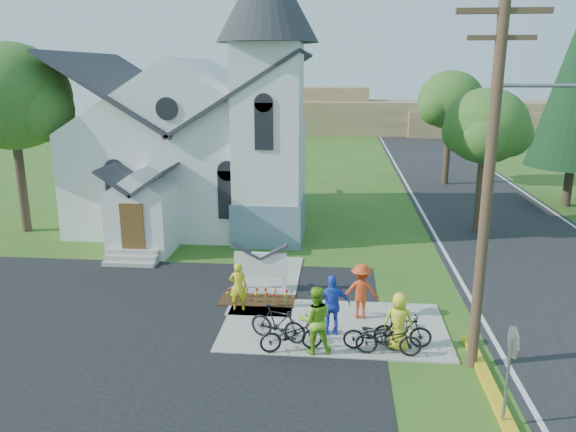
# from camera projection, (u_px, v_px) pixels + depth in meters

# --- Properties ---
(ground) EXTENTS (120.00, 120.00, 0.00)m
(ground) POSITION_uv_depth(u_px,v_px,m) (285.00, 332.00, 17.32)
(ground) COLOR #2F5C1A
(ground) RESTS_ON ground
(parking_lot) EXTENTS (20.00, 16.00, 0.02)m
(parking_lot) POSITION_uv_depth(u_px,v_px,m) (34.00, 354.00, 16.02)
(parking_lot) COLOR black
(parking_lot) RESTS_ON ground
(road) EXTENTS (8.00, 90.00, 0.02)m
(road) POSITION_uv_depth(u_px,v_px,m) (492.00, 217.00, 30.87)
(road) COLOR black
(road) RESTS_ON ground
(sidewalk) EXTENTS (7.00, 4.00, 0.05)m
(sidewalk) POSITION_uv_depth(u_px,v_px,m) (334.00, 327.00, 17.66)
(sidewalk) COLOR #9C978D
(sidewalk) RESTS_ON ground
(church) EXTENTS (12.35, 12.00, 13.00)m
(church) POSITION_uv_depth(u_px,v_px,m) (202.00, 122.00, 28.50)
(church) COLOR white
(church) RESTS_ON ground
(church_sign) EXTENTS (2.20, 0.40, 1.70)m
(church_sign) POSITION_uv_depth(u_px,v_px,m) (260.00, 265.00, 20.25)
(church_sign) COLOR #9C978D
(church_sign) RESTS_ON ground
(flower_bed) EXTENTS (2.60, 1.10, 0.07)m
(flower_bed) POSITION_uv_depth(u_px,v_px,m) (257.00, 300.00, 19.64)
(flower_bed) COLOR #3B2410
(flower_bed) RESTS_ON ground
(utility_pole) EXTENTS (3.45, 0.28, 10.00)m
(utility_pole) POSITION_uv_depth(u_px,v_px,m) (492.00, 171.00, 14.03)
(utility_pole) COLOR #4D3726
(utility_pole) RESTS_ON ground
(stop_sign) EXTENTS (0.11, 0.76, 2.48)m
(stop_sign) POSITION_uv_depth(u_px,v_px,m) (512.00, 355.00, 12.34)
(stop_sign) COLOR gray
(stop_sign) RESTS_ON ground
(tree_lot_corner) EXTENTS (5.60, 5.60, 9.15)m
(tree_lot_corner) POSITION_uv_depth(u_px,v_px,m) (11.00, 97.00, 26.52)
(tree_lot_corner) COLOR #3D2921
(tree_lot_corner) RESTS_ON ground
(tree_road_near) EXTENTS (4.00, 4.00, 7.05)m
(tree_road_near) POSITION_uv_depth(u_px,v_px,m) (486.00, 127.00, 26.80)
(tree_road_near) COLOR #3D2921
(tree_road_near) RESTS_ON ground
(tree_road_mid) EXTENTS (4.40, 4.40, 7.80)m
(tree_road_mid) POSITION_uv_depth(u_px,v_px,m) (451.00, 101.00, 38.16)
(tree_road_mid) COLOR #3D2921
(tree_road_mid) RESTS_ON ground
(distant_hills) EXTENTS (61.00, 10.00, 5.60)m
(distant_hills) POSITION_uv_depth(u_px,v_px,m) (355.00, 116.00, 70.72)
(distant_hills) COLOR brown
(distant_hills) RESTS_ON ground
(cyclist_0) EXTENTS (0.64, 0.45, 1.65)m
(cyclist_0) POSITION_uv_depth(u_px,v_px,m) (238.00, 287.00, 18.65)
(cyclist_0) COLOR yellow
(cyclist_0) RESTS_ON sidewalk
(bike_0) EXTENTS (1.95, 1.15, 0.97)m
(bike_0) POSITION_uv_depth(u_px,v_px,m) (291.00, 335.00, 16.00)
(bike_0) COLOR black
(bike_0) RESTS_ON sidewalk
(cyclist_1) EXTENTS (1.06, 0.89, 1.97)m
(cyclist_1) POSITION_uv_depth(u_px,v_px,m) (315.00, 320.00, 15.82)
(cyclist_1) COLOR #7CC024
(cyclist_1) RESTS_ON sidewalk
(bike_1) EXTENTS (1.87, 1.10, 1.08)m
(bike_1) POSITION_uv_depth(u_px,v_px,m) (278.00, 323.00, 16.61)
(bike_1) COLOR black
(bike_1) RESTS_ON sidewalk
(cyclist_2) EXTENTS (1.17, 0.66, 1.89)m
(cyclist_2) POSITION_uv_depth(u_px,v_px,m) (332.00, 305.00, 16.90)
(cyclist_2) COLOR blue
(cyclist_2) RESTS_ON sidewalk
(bike_2) EXTENTS (1.80, 0.68, 0.93)m
(bike_2) POSITION_uv_depth(u_px,v_px,m) (374.00, 334.00, 16.08)
(bike_2) COLOR black
(bike_2) RESTS_ON sidewalk
(cyclist_3) EXTENTS (1.20, 0.71, 1.83)m
(cyclist_3) POSITION_uv_depth(u_px,v_px,m) (361.00, 291.00, 18.05)
(cyclist_3) COLOR #DB4218
(cyclist_3) RESTS_ON sidewalk
(bike_3) EXTENTS (1.70, 0.59, 1.00)m
(bike_3) POSITION_uv_depth(u_px,v_px,m) (403.00, 331.00, 16.23)
(bike_3) COLOR black
(bike_3) RESTS_ON sidewalk
(cyclist_4) EXTENTS (0.90, 0.65, 1.71)m
(cyclist_4) POSITION_uv_depth(u_px,v_px,m) (399.00, 321.00, 16.04)
(cyclist_4) COLOR yellow
(cyclist_4) RESTS_ON sidewalk
(bike_4) EXTENTS (1.87, 0.72, 0.97)m
(bike_4) POSITION_uv_depth(u_px,v_px,m) (388.00, 339.00, 15.76)
(bike_4) COLOR black
(bike_4) RESTS_ON sidewalk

